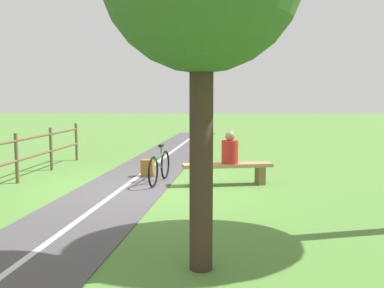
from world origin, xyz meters
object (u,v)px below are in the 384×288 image
bench (228,170)px  bicycle (160,167)px  person_seated (230,150)px  backpack (148,168)px

bench → bicycle: 1.54m
person_seated → backpack: size_ratio=1.68×
bicycle → backpack: size_ratio=3.89×
backpack → bench: bearing=154.1°
bicycle → bench: bearing=94.3°
bench → bicycle: bearing=-14.7°
person_seated → backpack: 2.22m
bench → backpack: size_ratio=4.77×
bicycle → backpack: bearing=-144.0°
bench → person_seated: size_ratio=2.84×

